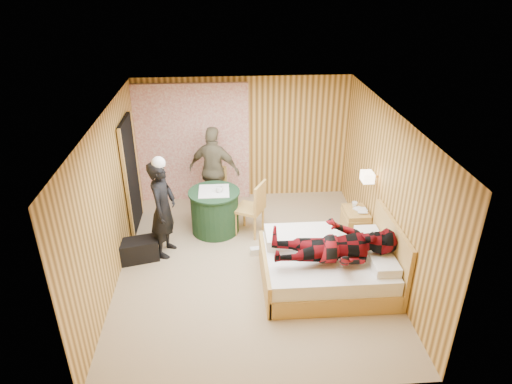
{
  "coord_description": "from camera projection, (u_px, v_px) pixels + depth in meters",
  "views": [
    {
      "loc": [
        -0.36,
        -6.11,
        4.41
      ],
      "look_at": [
        0.11,
        0.53,
        1.05
      ],
      "focal_mm": 32.0,
      "sensor_mm": 36.0,
      "label": 1
    }
  ],
  "objects": [
    {
      "name": "wall_back",
      "position": [
        243.0,
        139.0,
        9.12
      ],
      "size": [
        4.2,
        0.02,
        2.5
      ],
      "primitive_type": "cube",
      "color": "#E5B358",
      "rests_on": "floor"
    },
    {
      "name": "floor",
      "position": [
        252.0,
        264.0,
        7.46
      ],
      "size": [
        4.2,
        5.0,
        0.01
      ],
      "primitive_type": "cube",
      "color": "tan",
      "rests_on": "ground"
    },
    {
      "name": "woman_standing",
      "position": [
        163.0,
        209.0,
        7.38
      ],
      "size": [
        0.53,
        0.69,
        1.67
      ],
      "primitive_type": "imported",
      "rotation": [
        0.0,
        0.0,
        1.33
      ],
      "color": "black",
      "rests_on": "floor"
    },
    {
      "name": "book_lower",
      "position": [
        357.0,
        211.0,
        7.9
      ],
      "size": [
        0.26,
        0.28,
        0.02
      ],
      "primitive_type": "imported",
      "rotation": [
        0.0,
        0.0,
        0.59
      ],
      "color": "white",
      "rests_on": "nightstand"
    },
    {
      "name": "wall_left",
      "position": [
        110.0,
        201.0,
        6.76
      ],
      "size": [
        0.02,
        5.0,
        2.5
      ],
      "primitive_type": "cube",
      "color": "#E5B358",
      "rests_on": "floor"
    },
    {
      "name": "cup_table",
      "position": [
        219.0,
        189.0,
        7.97
      ],
      "size": [
        0.14,
        0.14,
        0.1
      ],
      "primitive_type": "imported",
      "rotation": [
        0.0,
        0.0,
        0.14
      ],
      "color": "white",
      "rests_on": "round_table"
    },
    {
      "name": "round_table",
      "position": [
        215.0,
        211.0,
        8.21
      ],
      "size": [
        0.92,
        0.92,
        0.81
      ],
      "color": "#1C3E21",
      "rests_on": "floor"
    },
    {
      "name": "sneaker_left",
      "position": [
        212.0,
        224.0,
        8.49
      ],
      "size": [
        0.26,
        0.14,
        0.11
      ],
      "primitive_type": "cube",
      "rotation": [
        0.0,
        0.0,
        0.15
      ],
      "color": "white",
      "rests_on": "floor"
    },
    {
      "name": "chair_far",
      "position": [
        216.0,
        187.0,
        8.79
      ],
      "size": [
        0.48,
        0.48,
        0.93
      ],
      "rotation": [
        0.0,
        0.0,
        -0.15
      ],
      "color": "#DAA959",
      "rests_on": "floor"
    },
    {
      "name": "nightstand",
      "position": [
        355.0,
        223.0,
        8.07
      ],
      "size": [
        0.41,
        0.56,
        0.54
      ],
      "color": "#DAA959",
      "rests_on": "floor"
    },
    {
      "name": "wall_lamp",
      "position": [
        368.0,
        177.0,
        7.39
      ],
      "size": [
        0.26,
        0.24,
        0.16
      ],
      "color": "gold",
      "rests_on": "wall_right"
    },
    {
      "name": "doorway",
      "position": [
        131.0,
        175.0,
        8.11
      ],
      "size": [
        0.06,
        0.9,
        2.05
      ],
      "primitive_type": "cube",
      "color": "black",
      "rests_on": "floor"
    },
    {
      "name": "ceiling",
      "position": [
        251.0,
        116.0,
        6.33
      ],
      "size": [
        4.2,
        5.0,
        0.01
      ],
      "primitive_type": "cube",
      "color": "silver",
      "rests_on": "wall_back"
    },
    {
      "name": "wall_right",
      "position": [
        387.0,
        192.0,
        7.03
      ],
      "size": [
        0.02,
        5.0,
        2.5
      ],
      "primitive_type": "cube",
      "color": "#E5B358",
      "rests_on": "floor"
    },
    {
      "name": "man_on_bed",
      "position": [
        336.0,
        238.0,
        6.41
      ],
      "size": [
        0.86,
        0.67,
        1.77
      ],
      "primitive_type": "imported",
      "rotation": [
        0.0,
        1.57,
        0.0
      ],
      "color": "maroon",
      "rests_on": "bed"
    },
    {
      "name": "cup_nightstand",
      "position": [
        355.0,
        204.0,
        8.05
      ],
      "size": [
        0.11,
        0.11,
        0.09
      ],
      "primitive_type": "imported",
      "rotation": [
        0.0,
        0.0,
        0.12
      ],
      "color": "white",
      "rests_on": "nightstand"
    },
    {
      "name": "man_at_table",
      "position": [
        214.0,
        171.0,
        8.69
      ],
      "size": [
        1.09,
        0.75,
        1.72
      ],
      "primitive_type": "imported",
      "rotation": [
        0.0,
        0.0,
        2.79
      ],
      "color": "brown",
      "rests_on": "floor"
    },
    {
      "name": "sneaker_right",
      "position": [
        258.0,
        251.0,
        7.69
      ],
      "size": [
        0.28,
        0.14,
        0.12
      ],
      "primitive_type": "cube",
      "rotation": [
        0.0,
        0.0,
        0.11
      ],
      "color": "white",
      "rests_on": "floor"
    },
    {
      "name": "curtain",
      "position": [
        193.0,
        144.0,
        9.02
      ],
      "size": [
        2.2,
        0.08,
        2.4
      ],
      "primitive_type": "cube",
      "color": "white",
      "rests_on": "floor"
    },
    {
      "name": "book_upper",
      "position": [
        357.0,
        210.0,
        7.9
      ],
      "size": [
        0.19,
        0.24,
        0.02
      ],
      "primitive_type": "imported",
      "rotation": [
        0.0,
        0.0,
        -0.13
      ],
      "color": "white",
      "rests_on": "nightstand"
    },
    {
      "name": "bed",
      "position": [
        328.0,
        266.0,
        6.9
      ],
      "size": [
        1.95,
        1.5,
        1.03
      ],
      "color": "#DAA959",
      "rests_on": "floor"
    },
    {
      "name": "duffel_bag",
      "position": [
        138.0,
        250.0,
        7.5
      ],
      "size": [
        0.7,
        0.48,
        0.36
      ],
      "primitive_type": "cube",
      "rotation": [
        0.0,
        0.0,
        0.24
      ],
      "color": "black",
      "rests_on": "floor"
    },
    {
      "name": "chair_near",
      "position": [
        254.0,
        205.0,
        8.03
      ],
      "size": [
        0.62,
        0.62,
        1.02
      ],
      "rotation": [
        0.0,
        0.0,
        -2.05
      ],
      "color": "#DAA959",
      "rests_on": "floor"
    }
  ]
}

